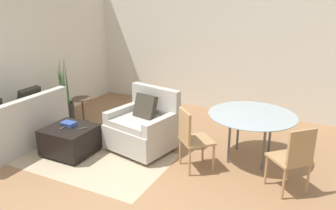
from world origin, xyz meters
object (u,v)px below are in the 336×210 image
at_px(side_table, 83,106).
at_px(dining_table, 252,118).
at_px(armchair, 143,127).
at_px(book_stack, 69,124).
at_px(potted_plant, 65,105).
at_px(tv_remote_primary, 63,127).
at_px(dining_chair_near_left, 191,136).
at_px(ottoman, 70,139).
at_px(couch, 10,131).
at_px(dining_chair_near_right, 294,156).
at_px(tv_remote_secondary, 82,128).

bearing_deg(side_table, dining_table, -1.11).
height_order(armchair, book_stack, armchair).
bearing_deg(potted_plant, side_table, -1.92).
bearing_deg(tv_remote_primary, dining_chair_near_left, 12.65).
xyz_separation_m(ottoman, side_table, (-0.70, 1.13, 0.11)).
height_order(couch, tv_remote_primary, couch).
distance_m(potted_plant, dining_chair_near_right, 4.49).
bearing_deg(tv_remote_primary, couch, -165.89).
xyz_separation_m(tv_remote_primary, dining_table, (2.64, 1.12, 0.21)).
distance_m(ottoman, potted_plant, 1.64).
relative_size(tv_remote_primary, dining_chair_near_left, 0.17).
relative_size(ottoman, side_table, 1.44).
relative_size(couch, book_stack, 7.70).
height_order(ottoman, dining_table, dining_table).
bearing_deg(book_stack, tv_remote_secondary, -2.62).
distance_m(armchair, side_table, 1.71).
bearing_deg(dining_chair_near_left, ottoman, -168.39).
height_order(armchair, ottoman, armchair).
relative_size(dining_table, dining_chair_near_right, 1.42).
height_order(couch, tv_remote_secondary, couch).
xyz_separation_m(tv_remote_primary, potted_plant, (-1.10, 1.20, -0.15)).
distance_m(tv_remote_secondary, dining_chair_near_left, 1.70).
height_order(tv_remote_primary, potted_plant, potted_plant).
height_order(side_table, dining_chair_near_right, dining_chair_near_right).
distance_m(tv_remote_primary, dining_chair_near_right, 3.34).
bearing_deg(dining_chair_near_right, dining_chair_near_left, -180.00).
relative_size(tv_remote_primary, dining_table, 0.12).
relative_size(armchair, tv_remote_primary, 6.98).
bearing_deg(tv_remote_secondary, tv_remote_primary, -160.26).
height_order(book_stack, dining_chair_near_right, dining_chair_near_right).
xyz_separation_m(couch, armchair, (1.95, 0.94, 0.07)).
bearing_deg(book_stack, dining_table, 20.89).
height_order(book_stack, dining_chair_near_left, dining_chair_near_left).
bearing_deg(tv_remote_secondary, side_table, 130.46).
bearing_deg(tv_remote_primary, ottoman, 34.01).
xyz_separation_m(couch, tv_remote_primary, (0.93, 0.23, 0.14)).
xyz_separation_m(potted_plant, dining_chair_near_left, (3.06, -0.76, 0.22)).
relative_size(couch, tv_remote_primary, 12.04).
height_order(armchair, dining_chair_near_left, armchair).
relative_size(side_table, dining_table, 0.39).
bearing_deg(book_stack, potted_plant, 136.10).
bearing_deg(tv_remote_primary, side_table, 117.73).
distance_m(armchair, potted_plant, 2.18).
distance_m(potted_plant, dining_chair_near_left, 3.16).
distance_m(book_stack, dining_chair_near_right, 3.31).
relative_size(ottoman, dining_table, 0.57).
height_order(dining_table, dining_chair_near_right, dining_chair_near_right).
bearing_deg(ottoman, potted_plant, 135.92).
height_order(tv_remote_primary, side_table, side_table).
bearing_deg(dining_chair_near_left, potted_plant, 166.09).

